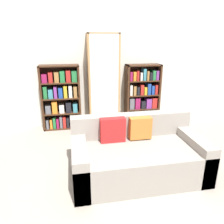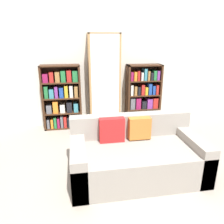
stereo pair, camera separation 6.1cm
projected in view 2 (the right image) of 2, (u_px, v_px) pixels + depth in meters
name	position (u px, v px, depth m)	size (l,w,h in m)	color
ground_plane	(138.00, 202.00, 2.65)	(16.00, 16.00, 0.00)	gray
wall_back	(105.00, 64.00, 4.80)	(6.62, 0.06, 2.70)	silver
couch	(136.00, 156.00, 3.12)	(1.83, 0.98, 0.81)	gray
bookshelf_left	(62.00, 98.00, 4.68)	(0.81, 0.32, 1.37)	#3D2314
display_cabinet	(104.00, 82.00, 4.70)	(0.66, 0.36, 1.99)	#AD7F4C
bookshelf_right	(143.00, 96.00, 4.97)	(0.77, 0.32, 1.34)	#3D2314
wine_bottle	(133.00, 125.00, 4.63)	(0.07, 0.07, 0.35)	#192333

